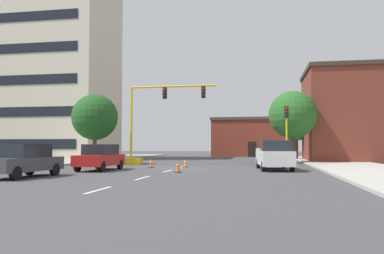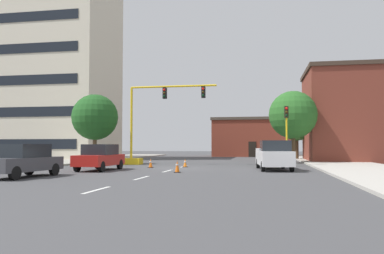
{
  "view_description": "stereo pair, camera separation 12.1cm",
  "coord_description": "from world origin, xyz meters",
  "px_view_note": "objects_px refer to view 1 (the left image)",
  "views": [
    {
      "loc": [
        6.02,
        -27.87,
        1.68
      ],
      "look_at": [
        0.16,
        5.08,
        3.24
      ],
      "focal_mm": 36.53,
      "sensor_mm": 36.0,
      "label": 1
    },
    {
      "loc": [
        6.14,
        -27.84,
        1.68
      ],
      "look_at": [
        0.16,
        5.08,
        3.24
      ],
      "focal_mm": 36.53,
      "sensor_mm": 36.0,
      "label": 2
    }
  ],
  "objects_px": {
    "sedan_red_near_left": "(100,157)",
    "traffic_cone_roadside_b": "(185,163)",
    "sedan_dark_gray_mid_left": "(24,160)",
    "traffic_cone_roadside_a": "(178,167)",
    "tree_right_far": "(296,124)",
    "tree_left_near": "(95,117)",
    "tree_right_mid": "(293,115)",
    "pickup_truck_white": "(274,156)",
    "traffic_cone_roadside_c": "(151,163)",
    "traffic_signal_gantry": "(143,139)",
    "traffic_light_pole_right": "(287,122)"
  },
  "relations": [
    {
      "from": "tree_left_near",
      "to": "tree_right_mid",
      "type": "xyz_separation_m",
      "value": [
        17.4,
        4.92,
        0.35
      ]
    },
    {
      "from": "tree_right_mid",
      "to": "traffic_cone_roadside_c",
      "type": "distance_m",
      "value": 14.94
    },
    {
      "from": "tree_left_near",
      "to": "sedan_red_near_left",
      "type": "height_order",
      "value": "tree_left_near"
    },
    {
      "from": "sedan_red_near_left",
      "to": "traffic_cone_roadside_a",
      "type": "bearing_deg",
      "value": -11.67
    },
    {
      "from": "tree_right_mid",
      "to": "traffic_cone_roadside_a",
      "type": "distance_m",
      "value": 16.45
    },
    {
      "from": "tree_right_mid",
      "to": "sedan_red_near_left",
      "type": "height_order",
      "value": "tree_right_mid"
    },
    {
      "from": "traffic_light_pole_right",
      "to": "traffic_cone_roadside_c",
      "type": "relative_size",
      "value": 6.89
    },
    {
      "from": "traffic_light_pole_right",
      "to": "traffic_cone_roadside_b",
      "type": "xyz_separation_m",
      "value": [
        -7.74,
        -2.54,
        -3.22
      ]
    },
    {
      "from": "traffic_signal_gantry",
      "to": "sedan_dark_gray_mid_left",
      "type": "height_order",
      "value": "traffic_signal_gantry"
    },
    {
      "from": "traffic_light_pole_right",
      "to": "tree_right_mid",
      "type": "height_order",
      "value": "tree_right_mid"
    },
    {
      "from": "sedan_red_near_left",
      "to": "traffic_light_pole_right",
      "type": "bearing_deg",
      "value": 29.86
    },
    {
      "from": "pickup_truck_white",
      "to": "traffic_cone_roadside_a",
      "type": "xyz_separation_m",
      "value": [
        -5.91,
        -3.61,
        -0.6
      ]
    },
    {
      "from": "tree_left_near",
      "to": "pickup_truck_white",
      "type": "xyz_separation_m",
      "value": [
        15.33,
        -5.25,
        -3.17
      ]
    },
    {
      "from": "traffic_signal_gantry",
      "to": "tree_right_far",
      "type": "relative_size",
      "value": 1.38
    },
    {
      "from": "traffic_light_pole_right",
      "to": "pickup_truck_white",
      "type": "relative_size",
      "value": 0.86
    },
    {
      "from": "tree_left_near",
      "to": "tree_right_mid",
      "type": "relative_size",
      "value": 0.92
    },
    {
      "from": "tree_right_far",
      "to": "traffic_cone_roadside_b",
      "type": "bearing_deg",
      "value": -120.14
    },
    {
      "from": "sedan_red_near_left",
      "to": "traffic_cone_roadside_b",
      "type": "xyz_separation_m",
      "value": [
        4.89,
        4.71,
        -0.57
      ]
    },
    {
      "from": "traffic_cone_roadside_b",
      "to": "pickup_truck_white",
      "type": "bearing_deg",
      "value": -18.81
    },
    {
      "from": "tree_left_near",
      "to": "tree_right_mid",
      "type": "distance_m",
      "value": 18.08
    },
    {
      "from": "sedan_red_near_left",
      "to": "traffic_cone_roadside_a",
      "type": "height_order",
      "value": "sedan_red_near_left"
    },
    {
      "from": "pickup_truck_white",
      "to": "traffic_light_pole_right",
      "type": "bearing_deg",
      "value": 76.45
    },
    {
      "from": "traffic_signal_gantry",
      "to": "tree_right_far",
      "type": "distance_m",
      "value": 19.61
    },
    {
      "from": "traffic_signal_gantry",
      "to": "traffic_cone_roadside_c",
      "type": "bearing_deg",
      "value": -65.66
    },
    {
      "from": "traffic_signal_gantry",
      "to": "traffic_light_pole_right",
      "type": "relative_size",
      "value": 1.75
    },
    {
      "from": "tree_right_mid",
      "to": "tree_left_near",
      "type": "bearing_deg",
      "value": -164.22
    },
    {
      "from": "sedan_red_near_left",
      "to": "traffic_cone_roadside_b",
      "type": "distance_m",
      "value": 6.81
    },
    {
      "from": "traffic_signal_gantry",
      "to": "traffic_light_pole_right",
      "type": "bearing_deg",
      "value": -3.43
    },
    {
      "from": "traffic_signal_gantry",
      "to": "traffic_cone_roadside_a",
      "type": "bearing_deg",
      "value": -60.83
    },
    {
      "from": "tree_right_mid",
      "to": "traffic_cone_roadside_b",
      "type": "distance_m",
      "value": 12.46
    },
    {
      "from": "sedan_dark_gray_mid_left",
      "to": "traffic_cone_roadside_b",
      "type": "relative_size",
      "value": 7.31
    },
    {
      "from": "pickup_truck_white",
      "to": "traffic_cone_roadside_c",
      "type": "height_order",
      "value": "pickup_truck_white"
    },
    {
      "from": "pickup_truck_white",
      "to": "sedan_red_near_left",
      "type": "bearing_deg",
      "value": -167.87
    },
    {
      "from": "tree_right_mid",
      "to": "pickup_truck_white",
      "type": "height_order",
      "value": "tree_right_mid"
    },
    {
      "from": "traffic_light_pole_right",
      "to": "traffic_cone_roadside_c",
      "type": "bearing_deg",
      "value": -159.33
    },
    {
      "from": "traffic_signal_gantry",
      "to": "traffic_cone_roadside_c",
      "type": "relative_size",
      "value": 12.08
    },
    {
      "from": "traffic_cone_roadside_c",
      "to": "sedan_dark_gray_mid_left",
      "type": "bearing_deg",
      "value": -113.51
    },
    {
      "from": "tree_right_mid",
      "to": "traffic_cone_roadside_a",
      "type": "bearing_deg",
      "value": -120.06
    },
    {
      "from": "sedan_dark_gray_mid_left",
      "to": "traffic_cone_roadside_a",
      "type": "bearing_deg",
      "value": 34.48
    },
    {
      "from": "tree_right_far",
      "to": "traffic_cone_roadside_a",
      "type": "relative_size",
      "value": 8.11
    },
    {
      "from": "traffic_cone_roadside_a",
      "to": "tree_left_near",
      "type": "bearing_deg",
      "value": 136.75
    },
    {
      "from": "sedan_dark_gray_mid_left",
      "to": "traffic_cone_roadside_a",
      "type": "height_order",
      "value": "sedan_dark_gray_mid_left"
    },
    {
      "from": "traffic_signal_gantry",
      "to": "sedan_red_near_left",
      "type": "height_order",
      "value": "traffic_signal_gantry"
    },
    {
      "from": "traffic_light_pole_right",
      "to": "pickup_truck_white",
      "type": "height_order",
      "value": "traffic_light_pole_right"
    },
    {
      "from": "tree_right_far",
      "to": "sedan_dark_gray_mid_left",
      "type": "relative_size",
      "value": 1.31
    },
    {
      "from": "pickup_truck_white",
      "to": "traffic_cone_roadside_c",
      "type": "distance_m",
      "value": 9.03
    },
    {
      "from": "traffic_cone_roadside_b",
      "to": "traffic_cone_roadside_c",
      "type": "xyz_separation_m",
      "value": [
        -2.36,
        -1.27,
        0.03
      ]
    },
    {
      "from": "tree_right_mid",
      "to": "tree_right_far",
      "type": "bearing_deg",
      "value": 83.15
    },
    {
      "from": "traffic_light_pole_right",
      "to": "sedan_red_near_left",
      "type": "xyz_separation_m",
      "value": [
        -12.63,
        -7.25,
        -2.64
      ]
    },
    {
      "from": "sedan_red_near_left",
      "to": "sedan_dark_gray_mid_left",
      "type": "xyz_separation_m",
      "value": [
        -1.62,
        -6.08,
        0.0
      ]
    }
  ]
}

